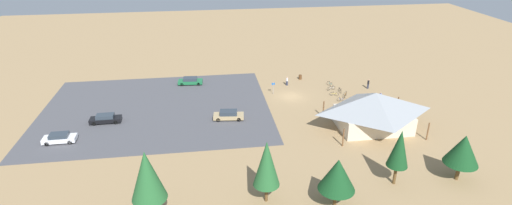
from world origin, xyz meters
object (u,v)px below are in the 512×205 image
Objects in this scene: pine_far_east at (463,150)px; bicycle_orange_edge_north at (345,94)px; car_white_aisle_side at (59,138)px; car_black_mid_lot at (105,119)px; car_green_back_corner at (190,81)px; bike_pavilion at (374,108)px; bicycle_teal_by_bin at (330,84)px; pine_far_west at (337,175)px; bicycle_blue_yard_front at (342,99)px; trash_bin at (300,77)px; lot_sign at (273,86)px; bicycle_green_trailside at (362,96)px; pine_west at (399,149)px; car_tan_far_end at (229,115)px; visitor_at_bikes at (380,97)px; bicycle_purple_mid_cluster at (352,102)px; pine_mideast at (147,176)px; visitor_crossing_yard at (368,84)px; bicycle_white_yard_right at (331,88)px; bicycle_black_back_row at (340,90)px; visitor_by_pavilion at (287,81)px; bicycle_yellow_near_porch at (334,94)px.

bicycle_orange_edge_north is (4.49, -25.85, -3.67)m from pine_far_east.
pine_far_east is 1.35× the size of car_white_aisle_side.
car_black_mid_lot reaches higher than car_green_back_corner.
bike_pavilion is 2.74× the size of car_black_mid_lot.
car_white_aisle_side is (43.72, 15.17, 0.32)m from bicycle_teal_by_bin.
pine_far_west is 3.71× the size of bicycle_blue_yard_front.
trash_bin is 0.41× the size of lot_sign.
bicycle_green_trailside is at bearing 159.65° from car_green_back_corner.
bike_pavilion is 14.14m from pine_west.
pine_west reaches higher than car_black_mid_lot.
car_tan_far_end is at bearing 16.09° from bicycle_orange_edge_north.
bicycle_orange_edge_north is at bearing 160.12° from car_green_back_corner.
bicycle_green_trailside is 3.99m from bicycle_blue_yard_front.
pine_far_west reaches higher than visitor_at_bikes.
trash_bin reaches higher than bicycle_purple_mid_cluster.
pine_mideast is 47.99m from visitor_crossing_yard.
pine_mideast reaches higher than bicycle_green_trailside.
bicycle_teal_by_bin is at bearing -101.12° from bicycle_white_yard_right.
visitor_crossing_yard is (-6.96, 0.20, 0.58)m from bicycle_white_yard_right.
pine_west is at bearing 81.69° from bicycle_purple_mid_cluster.
pine_far_east is 3.35× the size of bicycle_black_back_row.
visitor_by_pavilion reaches higher than bicycle_black_back_row.
bike_pavilion is at bearing 93.36° from bicycle_teal_by_bin.
car_green_back_corner reaches higher than bicycle_white_yard_right.
lot_sign is 33.58m from pine_far_east.
lot_sign is 12.14m from bicycle_blue_yard_front.
visitor_by_pavilion reaches higher than car_white_aisle_side.
bicycle_blue_yard_front is at bearing 155.58° from car_green_back_corner.
lot_sign is (12.23, -14.94, -1.77)m from bike_pavilion.
pine_mideast is at bearing 39.24° from bicycle_purple_mid_cluster.
car_green_back_corner is 16.95m from car_tan_far_end.
bicycle_yellow_near_porch is 0.91× the size of visitor_by_pavilion.
bicycle_purple_mid_cluster reaches higher than bicycle_yellow_near_porch.
pine_mideast is 23.77m from car_white_aisle_side.
pine_mideast is 38.56m from car_green_back_corner.
car_green_back_corner is (-12.72, -14.35, -0.00)m from car_black_mid_lot.
bike_pavilion is at bearing 104.78° from trash_bin.
bicycle_blue_yard_front is (-11.03, 4.96, -1.06)m from lot_sign.
car_tan_far_end is (21.06, 2.78, 0.38)m from bicycle_purple_mid_cluster.
car_white_aisle_side is (32.50, 12.98, -0.69)m from lot_sign.
bike_pavilion is at bearing 141.16° from car_green_back_corner.
pine_far_west is 35.87m from visitor_crossing_yard.
lot_sign reaches higher than car_white_aisle_side.
visitor_at_bikes is at bearing -177.98° from car_black_mid_lot.
car_tan_far_end is 26.32m from visitor_at_bikes.
bicycle_white_yard_right is (6.04, -29.10, -3.70)m from pine_far_east.
lot_sign is 30.24m from pine_west.
bicycle_black_back_row is (0.25, -5.43, -0.00)m from bicycle_purple_mid_cluster.
pine_far_west is at bearing 71.78° from bicycle_yellow_near_porch.
bicycle_yellow_near_porch is 0.32× the size of car_tan_far_end.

